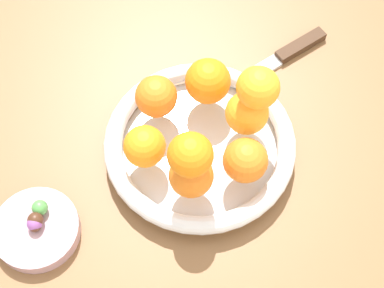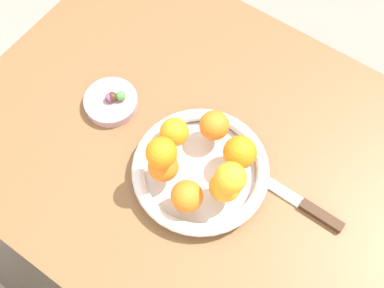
% 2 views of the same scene
% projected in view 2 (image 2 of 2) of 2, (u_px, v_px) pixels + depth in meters
% --- Properties ---
extents(ground_plane, '(6.00, 6.00, 0.00)m').
position_uv_depth(ground_plane, '(209.00, 248.00, 1.65)').
color(ground_plane, gray).
extents(dining_table, '(1.10, 0.76, 0.74)m').
position_uv_depth(dining_table, '(218.00, 174.00, 1.06)').
color(dining_table, brown).
rests_on(dining_table, ground_plane).
extents(fruit_bowl, '(0.27, 0.27, 0.04)m').
position_uv_depth(fruit_bowl, '(200.00, 170.00, 0.95)').
color(fruit_bowl, silver).
rests_on(fruit_bowl, dining_table).
extents(candy_dish, '(0.12, 0.12, 0.02)m').
position_uv_depth(candy_dish, '(111.00, 102.00, 1.03)').
color(candy_dish, '#B28C99').
rests_on(candy_dish, dining_table).
extents(orange_0, '(0.06, 0.06, 0.06)m').
position_uv_depth(orange_0, '(163.00, 166.00, 0.90)').
color(orange_0, orange).
rests_on(orange_0, fruit_bowl).
extents(orange_1, '(0.06, 0.06, 0.06)m').
position_uv_depth(orange_1, '(187.00, 196.00, 0.87)').
color(orange_1, orange).
rests_on(orange_1, fruit_bowl).
extents(orange_2, '(0.06, 0.06, 0.06)m').
position_uv_depth(orange_2, '(225.00, 186.00, 0.88)').
color(orange_2, orange).
rests_on(orange_2, fruit_bowl).
extents(orange_3, '(0.06, 0.06, 0.06)m').
position_uv_depth(orange_3, '(239.00, 153.00, 0.91)').
color(orange_3, orange).
rests_on(orange_3, fruit_bowl).
extents(orange_4, '(0.06, 0.06, 0.06)m').
position_uv_depth(orange_4, '(214.00, 125.00, 0.94)').
color(orange_4, orange).
rests_on(orange_4, fruit_bowl).
extents(orange_5, '(0.06, 0.06, 0.06)m').
position_uv_depth(orange_5, '(174.00, 132.00, 0.93)').
color(orange_5, orange).
rests_on(orange_5, fruit_bowl).
extents(orange_6, '(0.06, 0.06, 0.06)m').
position_uv_depth(orange_6, '(230.00, 178.00, 0.82)').
color(orange_6, orange).
rests_on(orange_6, orange_2).
extents(orange_7, '(0.06, 0.06, 0.06)m').
position_uv_depth(orange_7, '(161.00, 153.00, 0.85)').
color(orange_7, orange).
rests_on(orange_7, orange_0).
extents(candy_ball_0, '(0.02, 0.02, 0.02)m').
position_uv_depth(candy_ball_0, '(121.00, 96.00, 1.01)').
color(candy_ball_0, '#4C9947').
rests_on(candy_ball_0, candy_dish).
extents(candy_ball_1, '(0.02, 0.02, 0.02)m').
position_uv_depth(candy_ball_1, '(110.00, 97.00, 1.01)').
color(candy_ball_1, '#8C4C99').
rests_on(candy_ball_1, candy_dish).
extents(candy_ball_2, '(0.02, 0.02, 0.02)m').
position_uv_depth(candy_ball_2, '(112.00, 97.00, 1.01)').
color(candy_ball_2, '#472819').
rests_on(candy_ball_2, candy_dish).
extents(candy_ball_3, '(0.02, 0.02, 0.02)m').
position_uv_depth(candy_ball_3, '(109.00, 98.00, 1.01)').
color(candy_ball_3, '#472819').
rests_on(candy_ball_3, candy_dish).
extents(knife, '(0.26, 0.02, 0.01)m').
position_uv_depth(knife, '(294.00, 198.00, 0.94)').
color(knife, '#3F2819').
rests_on(knife, dining_table).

